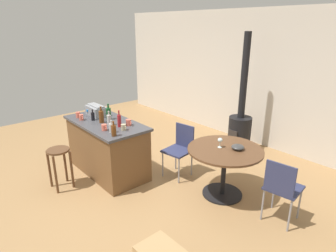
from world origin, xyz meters
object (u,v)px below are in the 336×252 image
object	(u,v)px
dining_table	(224,160)
cup_4	(81,117)
toolbox	(96,110)
cup_1	(124,127)
folding_chair_far	(282,186)
wine_glass	(220,140)
cup_2	(78,115)
wood_stove	(240,125)
bottle_2	(101,116)
cup_0	(129,122)
bottle_6	(111,128)
bottle_1	(119,120)
serving_bowl	(238,147)
folding_chair_near	(180,147)
bottle_5	(114,130)
bottle_4	(109,120)
wooden_stool	(59,160)
bottle_3	(109,113)
kitchen_island	(107,147)
cup_3	(104,127)
bottle_0	(93,116)

from	to	relation	value
dining_table	cup_4	bearing A→B (deg)	-150.82
toolbox	cup_1	bearing A→B (deg)	-3.13
dining_table	folding_chair_far	world-z (taller)	folding_chair_far
toolbox	wine_glass	distance (m)	2.23
cup_1	cup_2	world-z (taller)	cup_2
dining_table	wood_stove	world-z (taller)	wood_stove
folding_chair_far	bottle_2	size ratio (longest dim) A/B	3.21
cup_0	wine_glass	size ratio (longest dim) A/B	0.83
cup_1	bottle_6	bearing A→B (deg)	-98.91
cup_4	bottle_2	bearing A→B (deg)	29.14
bottle_1	cup_0	world-z (taller)	bottle_1
toolbox	serving_bowl	distance (m)	2.48
dining_table	folding_chair_near	xyz separation A→B (m)	(-0.86, -0.06, -0.07)
cup_0	folding_chair_near	bearing A→B (deg)	54.27
bottle_5	cup_0	world-z (taller)	bottle_5
wood_stove	cup_1	xyz separation A→B (m)	(-0.40, -2.39, 0.40)
bottle_4	cup_0	distance (m)	0.31
folding_chair_near	wood_stove	xyz separation A→B (m)	(0.05, 1.55, 0.04)
bottle_5	folding_chair_far	bearing A→B (deg)	30.68
wooden_stool	bottle_4	bearing A→B (deg)	74.78
dining_table	cup_0	xyz separation A→B (m)	(-1.34, -0.72, 0.38)
toolbox	bottle_2	xyz separation A→B (m)	(0.42, -0.13, 0.02)
bottle_3	bottle_2	bearing A→B (deg)	-67.36
kitchen_island	serving_bowl	size ratio (longest dim) A/B	8.55
bottle_3	bottle_5	distance (m)	0.78
wood_stove	bottle_5	world-z (taller)	wood_stove
bottle_3	cup_0	size ratio (longest dim) A/B	2.23
bottle_6	cup_4	xyz separation A→B (m)	(-0.84, -0.08, -0.03)
cup_2	cup_3	size ratio (longest dim) A/B	0.95
cup_2	cup_3	world-z (taller)	cup_2
cup_3	wine_glass	world-z (taller)	cup_3
bottle_2	bottle_6	world-z (taller)	bottle_2
wooden_stool	bottle_0	world-z (taller)	bottle_0
bottle_5	wine_glass	size ratio (longest dim) A/B	1.52
bottle_1	cup_0	bearing A→B (deg)	74.62
kitchen_island	cup_0	size ratio (longest dim) A/B	12.93
bottle_1	bottle_4	world-z (taller)	bottle_1
bottle_4	cup_1	xyz separation A→B (m)	(0.34, 0.04, -0.04)
folding_chair_far	kitchen_island	bearing A→B (deg)	-160.03
wooden_stool	folding_chair_near	size ratio (longest dim) A/B	0.75
kitchen_island	wooden_stool	bearing A→B (deg)	-92.13
folding_chair_far	bottle_0	distance (m)	3.02
bottle_6	serving_bowl	bearing A→B (deg)	41.19
cup_1	cup_0	bearing A→B (deg)	126.38
bottle_3	cup_0	bearing A→B (deg)	9.52
folding_chair_near	folding_chair_far	world-z (taller)	folding_chair_far
wood_stove	cup_2	size ratio (longest dim) A/B	20.61
bottle_2	folding_chair_far	bearing A→B (deg)	21.14
bottle_1	serving_bowl	xyz separation A→B (m)	(1.50, 0.97, -0.23)
folding_chair_near	bottle_6	bearing A→B (deg)	-110.09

